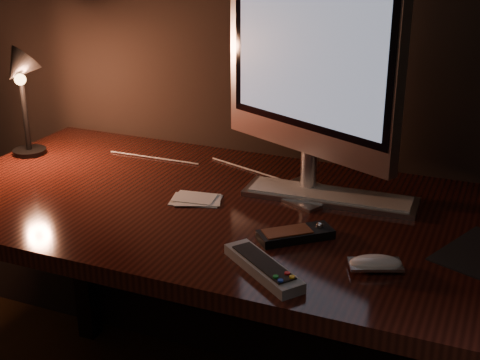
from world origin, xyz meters
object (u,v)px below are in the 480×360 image
at_px(monitor, 309,69).
at_px(media_remote, 296,234).
at_px(keyboard, 330,196).
at_px(mouse, 375,265).
at_px(desk, 264,246).
at_px(desk_lamp, 20,83).
at_px(tv_remote, 263,267).

height_order(monitor, media_remote, monitor).
relative_size(keyboard, mouse, 4.10).
xyz_separation_m(desk, media_remote, (0.14, -0.18, 0.14)).
distance_m(keyboard, desk_lamp, 0.89).
bearing_deg(mouse, keyboard, 97.19).
relative_size(media_remote, desk_lamp, 0.50).
xyz_separation_m(tv_remote, desk_lamp, (-0.85, 0.36, 0.20)).
distance_m(monitor, desk_lamp, 0.81).
distance_m(desk, tv_remote, 0.39).
bearing_deg(keyboard, monitor, -176.77).
xyz_separation_m(monitor, tv_remote, (0.04, -0.39, -0.30)).
xyz_separation_m(keyboard, media_remote, (-0.01, -0.24, 0.00)).
xyz_separation_m(desk, tv_remote, (0.13, -0.34, 0.14)).
height_order(desk, monitor, monitor).
distance_m(tv_remote, desk_lamp, 0.94).
distance_m(desk, monitor, 0.45).
relative_size(media_remote, tv_remote, 0.79).
xyz_separation_m(media_remote, tv_remote, (-0.01, -0.16, 0.00)).
height_order(tv_remote, desk_lamp, desk_lamp).
relative_size(mouse, tv_remote, 0.51).
bearing_deg(monitor, mouse, -26.13).
height_order(keyboard, tv_remote, tv_remote).
bearing_deg(desk_lamp, media_remote, -13.92).
relative_size(monitor, keyboard, 1.27).
bearing_deg(mouse, desk, 119.74).
bearing_deg(monitor, keyboard, 30.76).
bearing_deg(mouse, monitor, 105.95).
relative_size(desk, tv_remote, 8.00).
relative_size(desk, mouse, 15.73).
relative_size(desk, keyboard, 3.84).
height_order(desk, keyboard, keyboard).
bearing_deg(tv_remote, monitor, 133.28).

